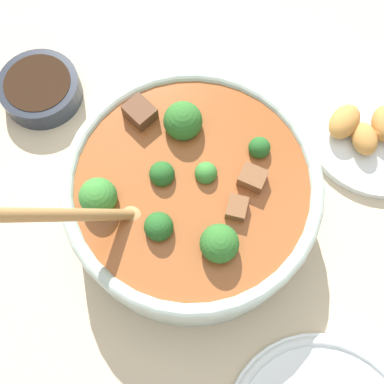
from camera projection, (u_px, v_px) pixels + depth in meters
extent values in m
plane|color=#C6B293|center=(192.00, 209.00, 0.60)|extent=(4.00, 4.00, 0.00)
cylinder|color=#B2C6BC|center=(192.00, 197.00, 0.56)|extent=(0.29, 0.29, 0.09)
torus|color=#B2C6BC|center=(192.00, 184.00, 0.52)|extent=(0.29, 0.29, 0.02)
cylinder|color=brown|center=(192.00, 191.00, 0.54)|extent=(0.26, 0.26, 0.05)
sphere|color=#235B23|center=(163.00, 172.00, 0.51)|extent=(0.03, 0.03, 0.03)
cylinder|color=#6B9956|center=(164.00, 179.00, 0.53)|extent=(0.01, 0.01, 0.01)
sphere|color=#2D6B28|center=(219.00, 243.00, 0.48)|extent=(0.04, 0.04, 0.04)
cylinder|color=#6B9956|center=(218.00, 250.00, 0.51)|extent=(0.01, 0.01, 0.02)
sphere|color=#387F33|center=(98.00, 197.00, 0.50)|extent=(0.04, 0.04, 0.04)
cylinder|color=#6B9956|center=(103.00, 205.00, 0.53)|extent=(0.01, 0.01, 0.02)
sphere|color=#235B23|center=(159.00, 227.00, 0.49)|extent=(0.03, 0.03, 0.03)
cylinder|color=#6B9956|center=(160.00, 232.00, 0.51)|extent=(0.01, 0.01, 0.01)
sphere|color=#2D6B28|center=(183.00, 121.00, 0.53)|extent=(0.04, 0.04, 0.04)
cylinder|color=#6B9956|center=(183.00, 134.00, 0.56)|extent=(0.02, 0.02, 0.02)
sphere|color=#235B23|center=(259.00, 148.00, 0.52)|extent=(0.02, 0.02, 0.02)
cylinder|color=#6B9956|center=(257.00, 154.00, 0.54)|extent=(0.01, 0.01, 0.01)
sphere|color=#387F33|center=(206.00, 173.00, 0.51)|extent=(0.02, 0.02, 0.02)
cylinder|color=#6B9956|center=(206.00, 179.00, 0.53)|extent=(0.01, 0.01, 0.01)
cube|color=brown|center=(237.00, 208.00, 0.50)|extent=(0.02, 0.02, 0.02)
cube|color=brown|center=(140.00, 113.00, 0.54)|extent=(0.04, 0.04, 0.02)
cube|color=brown|center=(252.00, 179.00, 0.51)|extent=(0.03, 0.03, 0.02)
ellipsoid|color=#A87A47|center=(132.00, 215.00, 0.51)|extent=(0.04, 0.03, 0.01)
cylinder|color=#A87A47|center=(60.00, 215.00, 0.42)|extent=(0.10, 0.09, 0.18)
cylinder|color=#232833|center=(41.00, 89.00, 0.64)|extent=(0.11, 0.11, 0.03)
cylinder|color=black|center=(38.00, 85.00, 0.63)|extent=(0.09, 0.09, 0.01)
cylinder|color=white|center=(378.00, 129.00, 0.63)|extent=(0.19, 0.19, 0.01)
ellipsoid|color=#BC7F3D|center=(364.00, 139.00, 0.60)|extent=(0.05, 0.05, 0.03)
ellipsoid|color=#BC7F3D|center=(344.00, 122.00, 0.61)|extent=(0.05, 0.06, 0.03)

